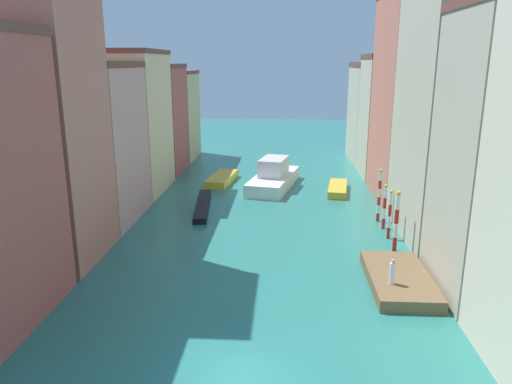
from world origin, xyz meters
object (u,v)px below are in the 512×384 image
(motorboat_1, at_px, (338,189))
(vaporetto_white, at_px, (274,177))
(mooring_pole_0, at_px, (396,221))
(gondola_black, at_px, (203,205))
(mooring_pole_1, at_px, (390,214))
(motorboat_0, at_px, (222,179))
(person_on_dock, at_px, (392,272))
(mooring_pole_2, at_px, (385,206))
(mooring_pole_3, at_px, (379,195))
(waterfront_dock, at_px, (399,279))

(motorboat_1, bearing_deg, vaporetto_white, 165.81)
(mooring_pole_0, xyz_separation_m, gondola_black, (-16.07, 9.96, -2.10))
(vaporetto_white, bearing_deg, mooring_pole_1, -58.96)
(mooring_pole_0, bearing_deg, motorboat_0, 127.44)
(vaporetto_white, bearing_deg, gondola_black, -127.75)
(person_on_dock, relative_size, mooring_pole_2, 0.41)
(mooring_pole_0, distance_m, gondola_black, 19.02)
(mooring_pole_0, relative_size, motorboat_1, 0.70)
(mooring_pole_3, bearing_deg, mooring_pole_2, -86.79)
(vaporetto_white, bearing_deg, person_on_dock, -73.27)
(mooring_pole_3, xyz_separation_m, gondola_black, (-16.11, 3.00, -2.14))
(mooring_pole_1, xyz_separation_m, mooring_pole_3, (-0.04, 4.32, 0.36))
(mooring_pole_1, relative_size, vaporetto_white, 0.35)
(person_on_dock, xyz_separation_m, mooring_pole_3, (1.79, 14.14, 0.92))
(mooring_pole_1, height_order, mooring_pole_2, mooring_pole_1)
(vaporetto_white, bearing_deg, mooring_pole_3, -50.52)
(person_on_dock, relative_size, vaporetto_white, 0.14)
(mooring_pole_0, bearing_deg, mooring_pole_1, 88.19)
(waterfront_dock, height_order, motorboat_1, motorboat_1)
(waterfront_dock, relative_size, mooring_pole_2, 1.93)
(waterfront_dock, xyz_separation_m, gondola_black, (-15.10, 15.70, -0.11))
(waterfront_dock, height_order, mooring_pole_3, mooring_pole_3)
(mooring_pole_3, bearing_deg, gondola_black, 169.46)
(mooring_pole_2, distance_m, motorboat_1, 12.10)
(person_on_dock, height_order, mooring_pole_0, mooring_pole_0)
(gondola_black, height_order, motorboat_0, motorboat_0)
(waterfront_dock, relative_size, vaporetto_white, 0.64)
(waterfront_dock, distance_m, mooring_pole_1, 8.61)
(mooring_pole_0, relative_size, mooring_pole_3, 0.98)
(gondola_black, xyz_separation_m, motorboat_0, (0.53, 10.33, 0.17))
(waterfront_dock, distance_m, motorboat_1, 22.52)
(vaporetto_white, distance_m, motorboat_1, 7.25)
(motorboat_1, bearing_deg, gondola_black, -153.55)
(waterfront_dock, distance_m, mooring_pole_2, 10.94)
(motorboat_0, bearing_deg, mooring_pole_3, -40.54)
(person_on_dock, bearing_deg, gondola_black, 129.89)
(waterfront_dock, xyz_separation_m, mooring_pole_3, (1.01, 12.70, 2.03))
(mooring_pole_1, distance_m, vaporetto_white, 18.52)
(waterfront_dock, relative_size, person_on_dock, 4.71)
(mooring_pole_0, height_order, motorboat_0, mooring_pole_0)
(mooring_pole_3, bearing_deg, mooring_pole_0, -90.38)
(mooring_pole_2, bearing_deg, gondola_black, 163.06)
(mooring_pole_1, bearing_deg, waterfront_dock, -97.13)
(waterfront_dock, distance_m, gondola_black, 21.78)
(motorboat_1, bearing_deg, mooring_pole_3, -75.59)
(person_on_dock, bearing_deg, vaporetto_white, 106.73)
(mooring_pole_2, distance_m, motorboat_0, 21.95)
(person_on_dock, height_order, mooring_pole_1, mooring_pole_1)
(waterfront_dock, distance_m, person_on_dock, 1.98)
(mooring_pole_1, xyz_separation_m, motorboat_0, (-15.62, 17.64, -1.61))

